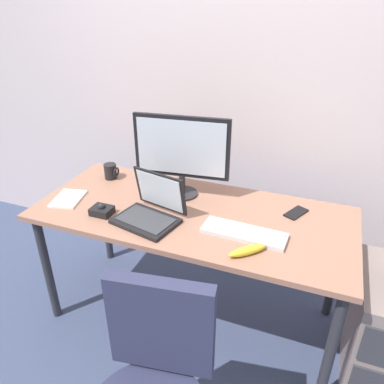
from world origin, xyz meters
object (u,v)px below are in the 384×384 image
(coffee_mug, at_px, (111,171))
(banana, at_px, (248,251))
(cell_phone, at_px, (296,213))
(keyboard, at_px, (244,233))
(laptop, at_px, (151,210))
(paper_notepad, at_px, (68,199))
(monitor_main, at_px, (182,151))
(trackball_mouse, at_px, (102,210))

(coffee_mug, height_order, banana, coffee_mug)
(cell_phone, bearing_deg, keyboard, -100.29)
(keyboard, relative_size, laptop, 1.16)
(keyboard, relative_size, paper_notepad, 2.00)
(monitor_main, relative_size, banana, 2.82)
(cell_phone, bearing_deg, trackball_mouse, -133.26)
(banana, bearing_deg, monitor_main, 139.63)
(monitor_main, bearing_deg, coffee_mug, 175.58)
(monitor_main, relative_size, keyboard, 1.29)
(trackball_mouse, bearing_deg, laptop, 11.11)
(monitor_main, height_order, cell_phone, monitor_main)
(laptop, height_order, coffee_mug, laptop)
(coffee_mug, bearing_deg, monitor_main, -4.42)
(monitor_main, xyz_separation_m, laptop, (-0.05, -0.30, -0.22))
(banana, bearing_deg, paper_notepad, 173.33)
(keyboard, distance_m, cell_phone, 0.36)
(laptop, distance_m, trackball_mouse, 0.27)
(laptop, height_order, paper_notepad, laptop)
(banana, bearing_deg, cell_phone, 69.79)
(trackball_mouse, bearing_deg, coffee_mug, 115.45)
(keyboard, xyz_separation_m, coffee_mug, (-0.94, 0.31, 0.03))
(paper_notepad, height_order, cell_phone, paper_notepad)
(laptop, bearing_deg, coffee_mug, 143.01)
(coffee_mug, xyz_separation_m, cell_phone, (1.15, -0.02, -0.04))
(trackball_mouse, bearing_deg, monitor_main, 48.50)
(laptop, relative_size, banana, 1.89)
(coffee_mug, xyz_separation_m, banana, (0.99, -0.45, -0.03))
(monitor_main, xyz_separation_m, banana, (0.49, -0.41, -0.25))
(laptop, bearing_deg, cell_phone, 24.83)
(monitor_main, height_order, trackball_mouse, monitor_main)
(monitor_main, relative_size, laptop, 1.49)
(keyboard, relative_size, banana, 2.19)
(monitor_main, distance_m, trackball_mouse, 0.53)
(monitor_main, bearing_deg, laptop, -99.02)
(cell_phone, relative_size, banana, 0.75)
(paper_notepad, bearing_deg, cell_phone, 14.17)
(trackball_mouse, bearing_deg, cell_phone, 21.26)
(monitor_main, bearing_deg, banana, -40.37)
(monitor_main, bearing_deg, cell_phone, 1.78)
(banana, bearing_deg, trackball_mouse, 175.65)
(paper_notepad, bearing_deg, keyboard, 0.94)
(keyboard, height_order, cell_phone, keyboard)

